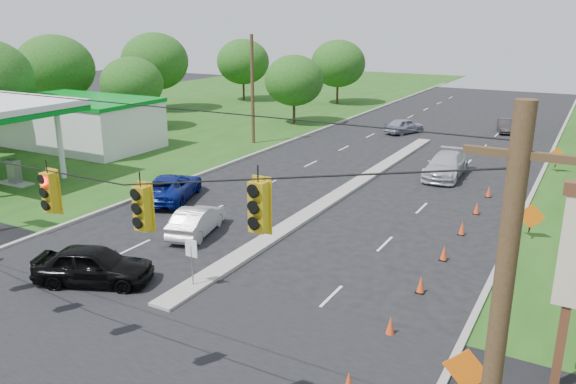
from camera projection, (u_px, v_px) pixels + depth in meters
The scene contains 35 objects.
ground at pixel (69, 368), 16.96m from camera, with size 160.00×160.00×0.00m, color black.
grass_left at pixel (16, 144), 47.62m from camera, with size 40.00×160.00×0.06m, color #1E4714.
cross_street at pixel (69, 368), 16.96m from camera, with size 160.00×14.00×0.02m, color black.
curb_left at pixel (278, 146), 46.71m from camera, with size 0.25×110.00×0.16m, color gray.
curb_right at pixel (540, 178), 37.32m from camera, with size 0.25×110.00×0.16m, color gray.
median at pixel (346, 191), 34.50m from camera, with size 1.00×34.00×0.18m, color gray.
median_sign at pixel (192, 254), 21.54m from camera, with size 0.55×0.06×2.05m.
signal_span at pixel (15, 223), 14.69m from camera, with size 25.60×0.32×9.00m.
utility_pole_far_left at pixel (252, 90), 46.51m from camera, with size 0.28×0.28×9.00m, color #422D1C.
gas_station at pixel (67, 120), 44.11m from camera, with size 18.40×19.70×5.20m.
cone_0 at pixel (349, 383), 15.70m from camera, with size 0.32×0.32×0.70m, color #D9491C.
cone_1 at pixel (390, 326), 18.63m from camera, with size 0.32×0.32×0.70m, color #D9491C.
cone_2 at pixel (421, 284), 21.55m from camera, with size 0.32×0.32×0.70m, color #D9491C.
cone_3 at pixel (444, 253), 24.47m from camera, with size 0.32×0.32×0.70m, color #D9491C.
cone_4 at pixel (462, 228), 27.40m from camera, with size 0.32×0.32×0.70m, color #D9491C.
cone_5 at pixel (477, 208), 30.32m from camera, with size 0.32×0.32×0.70m, color #D9491C.
cone_6 at pixel (489, 191), 33.24m from camera, with size 0.32×0.32×0.70m, color #D9491C.
cone_7 at pixel (509, 179), 35.89m from camera, with size 0.32×0.32×0.70m, color #D9491C.
cone_8 at pixel (517, 167), 38.81m from camera, with size 0.32×0.32×0.70m, color #D9491C.
cone_9 at pixel (524, 157), 41.73m from camera, with size 0.32×0.32×0.70m, color #D9491C.
work_sign_0 at pixel (466, 372), 14.96m from camera, with size 1.27×0.58×1.37m.
work_sign_1 at pixel (531, 217), 26.65m from camera, with size 1.27×0.58×1.37m.
work_sign_2 at pixel (556, 157), 38.34m from camera, with size 1.27×0.58×1.37m.
tree_2 at pixel (132, 84), 52.84m from camera, with size 5.88×5.88×6.86m.
tree_3 at pixel (155, 61), 63.62m from camera, with size 7.56×7.56×8.82m.
tree_4 at pixel (243, 62), 71.96m from camera, with size 6.72×6.72×7.84m.
tree_5 at pixel (294, 80), 55.61m from camera, with size 5.88×5.88×6.86m.
tree_6 at pixel (338, 64), 68.88m from camera, with size 6.72×6.72×7.84m.
tree_14 at pixel (55, 68), 54.53m from camera, with size 7.56×7.56×8.82m.
black_sedan at pixel (94, 265), 22.16m from camera, with size 1.87×4.66×1.59m, color black.
white_sedan at pixel (197, 220), 27.42m from camera, with size 1.46×4.19×1.38m, color beige.
blue_pickup at pixel (171, 187), 32.68m from camera, with size 2.53×5.48×1.52m, color navy.
silver_car_far at pixel (446, 165), 37.38m from camera, with size 2.25×5.53×1.60m, color #B6B6BD.
silver_car_oncoming at pixel (404, 126), 51.92m from camera, with size 1.67×4.15×1.42m, color #8A8AA1.
dark_car_receding at pixel (506, 126), 52.35m from camera, with size 1.33×3.81×1.26m, color #272425.
Camera 1 is at (12.92, -9.57, 10.07)m, focal length 35.00 mm.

